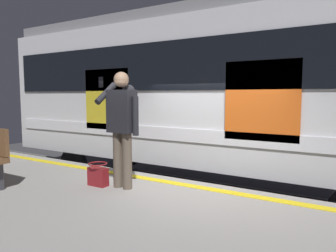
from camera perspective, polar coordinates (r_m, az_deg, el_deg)
name	(u,v)px	position (r m, az deg, el deg)	size (l,w,h in m)	color
ground_plane	(200,237)	(5.49, 5.71, -19.22)	(23.73, 23.73, 0.00)	#3D3D3F
safety_line	(192,186)	(4.91, 4.27, -10.72)	(14.64, 0.16, 0.01)	yellow
track_rail_near	(226,209)	(6.47, 10.49, -14.57)	(19.42, 0.08, 0.16)	slate
track_rail_far	(249,191)	(7.76, 14.38, -11.21)	(19.42, 0.08, 0.16)	slate
train_carriage	(205,88)	(7.05, 6.69, 6.76)	(9.23, 2.80, 3.82)	silver
passenger	(122,120)	(4.69, -8.22, 1.03)	(0.57, 0.55, 1.72)	brown
handbag	(98,175)	(5.00, -12.50, -8.64)	(0.32, 0.29, 0.35)	maroon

